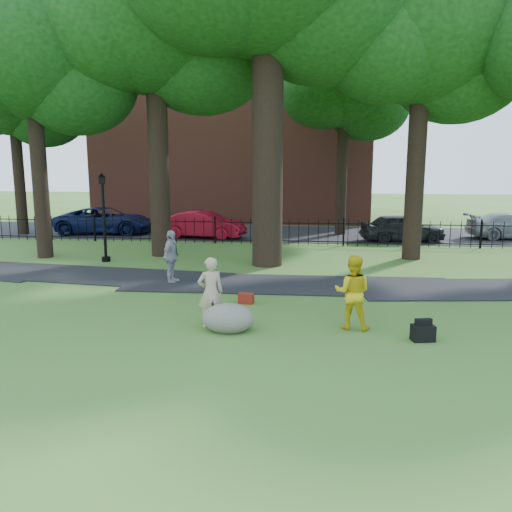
# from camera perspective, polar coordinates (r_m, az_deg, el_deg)

# --- Properties ---
(ground) EXTENTS (120.00, 120.00, 0.00)m
(ground) POSITION_cam_1_polar(r_m,az_deg,el_deg) (11.69, -2.34, -7.58)
(ground) COLOR #375A1F
(ground) RESTS_ON ground
(footpath) EXTENTS (36.07, 3.85, 0.03)m
(footpath) POSITION_cam_1_polar(r_m,az_deg,el_deg) (15.32, 3.79, -3.32)
(footpath) COLOR black
(footpath) RESTS_ON ground
(street) EXTENTS (80.00, 7.00, 0.02)m
(street) POSITION_cam_1_polar(r_m,az_deg,el_deg) (27.28, 3.25, 2.58)
(street) COLOR black
(street) RESTS_ON ground
(iron_fence) EXTENTS (44.00, 0.04, 1.20)m
(iron_fence) POSITION_cam_1_polar(r_m,az_deg,el_deg) (23.25, 2.57, 2.78)
(iron_fence) COLOR black
(iron_fence) RESTS_ON ground
(brick_building) EXTENTS (18.00, 8.00, 12.00)m
(brick_building) POSITION_cam_1_polar(r_m,az_deg,el_deg) (35.56, -2.35, 14.02)
(brick_building) COLOR brown
(brick_building) RESTS_ON ground
(tree_row) EXTENTS (26.82, 7.96, 12.42)m
(tree_row) POSITION_cam_1_polar(r_m,az_deg,el_deg) (19.97, 3.44, 23.40)
(tree_row) COLOR black
(tree_row) RESTS_ON ground
(woman) EXTENTS (0.69, 0.59, 1.60)m
(woman) POSITION_cam_1_polar(r_m,az_deg,el_deg) (11.21, -5.21, -4.15)
(woman) COLOR tan
(woman) RESTS_ON ground
(man) EXTENTS (0.89, 0.74, 1.66)m
(man) POSITION_cam_1_polar(r_m,az_deg,el_deg) (11.23, 10.98, -4.10)
(man) COLOR gold
(man) RESTS_ON ground
(pedestrian) EXTENTS (0.52, 1.01, 1.65)m
(pedestrian) POSITION_cam_1_polar(r_m,az_deg,el_deg) (15.65, -9.67, -0.08)
(pedestrian) COLOR #97989C
(pedestrian) RESTS_ON ground
(boulder) EXTENTS (1.26, 1.02, 0.67)m
(boulder) POSITION_cam_1_polar(r_m,az_deg,el_deg) (11.04, -3.22, -6.84)
(boulder) COLOR #5F5D4F
(boulder) RESTS_ON ground
(lamppost) EXTENTS (0.33, 0.33, 3.34)m
(lamppost) POSITION_cam_1_polar(r_m,az_deg,el_deg) (19.74, -16.98, 4.09)
(lamppost) COLOR black
(lamppost) RESTS_ON ground
(backpack) EXTENTS (0.50, 0.37, 0.34)m
(backpack) POSITION_cam_1_polar(r_m,az_deg,el_deg) (10.99, 18.53, -8.34)
(backpack) COLOR black
(backpack) RESTS_ON ground
(red_bag) EXTENTS (0.42, 0.31, 0.27)m
(red_bag) POSITION_cam_1_polar(r_m,az_deg,el_deg) (13.23, -1.14, -4.87)
(red_bag) COLOR maroon
(red_bag) RESTS_ON ground
(red_sedan) EXTENTS (4.35, 2.04, 1.38)m
(red_sedan) POSITION_cam_1_polar(r_m,az_deg,el_deg) (25.50, -5.99, 3.58)
(red_sedan) COLOR maroon
(red_sedan) RESTS_ON ground
(navy_van) EXTENTS (5.39, 2.89, 1.44)m
(navy_van) POSITION_cam_1_polar(r_m,az_deg,el_deg) (28.24, -16.84, 3.90)
(navy_van) COLOR #0C1540
(navy_van) RESTS_ON ground
(grey_car) EXTENTS (4.17, 2.23, 1.35)m
(grey_car) POSITION_cam_1_polar(r_m,az_deg,el_deg) (25.18, 16.37, 3.12)
(grey_car) COLOR black
(grey_car) RESTS_ON ground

